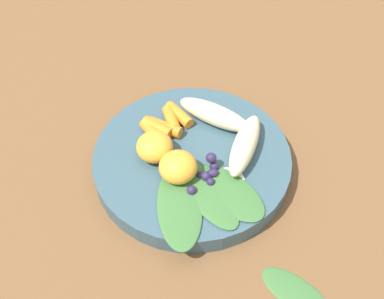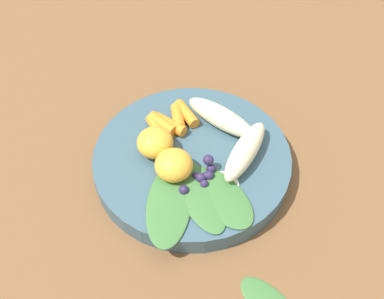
{
  "view_description": "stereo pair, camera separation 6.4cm",
  "coord_description": "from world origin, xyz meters",
  "px_view_note": "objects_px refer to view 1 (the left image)",
  "views": [
    {
      "loc": [
        0.4,
        -0.11,
        0.52
      ],
      "look_at": [
        0.0,
        0.0,
        0.04
      ],
      "focal_mm": 42.64,
      "sensor_mm": 36.0,
      "label": 1
    },
    {
      "loc": [
        0.42,
        -0.05,
        0.52
      ],
      "look_at": [
        0.0,
        0.0,
        0.04
      ],
      "focal_mm": 42.64,
      "sensor_mm": 36.0,
      "label": 2
    }
  ],
  "objects_px": {
    "orange_segment_near": "(178,167)",
    "kale_leaf_stray": "(296,292)",
    "banana_peeled_left": "(214,115)",
    "banana_peeled_right": "(245,145)",
    "bowl": "(192,161)"
  },
  "relations": [
    {
      "from": "bowl",
      "to": "orange_segment_near",
      "type": "xyz_separation_m",
      "value": [
        0.03,
        -0.03,
        0.03
      ]
    },
    {
      "from": "banana_peeled_right",
      "to": "banana_peeled_left",
      "type": "bearing_deg",
      "value": 53.71
    },
    {
      "from": "banana_peeled_right",
      "to": "orange_segment_near",
      "type": "height_order",
      "value": "orange_segment_near"
    },
    {
      "from": "kale_leaf_stray",
      "to": "banana_peeled_left",
      "type": "bearing_deg",
      "value": 148.7
    },
    {
      "from": "orange_segment_near",
      "to": "kale_leaf_stray",
      "type": "bearing_deg",
      "value": 27.66
    },
    {
      "from": "bowl",
      "to": "banana_peeled_left",
      "type": "xyz_separation_m",
      "value": [
        -0.05,
        0.05,
        0.03
      ]
    },
    {
      "from": "orange_segment_near",
      "to": "kale_leaf_stray",
      "type": "distance_m",
      "value": 0.21
    },
    {
      "from": "banana_peeled_left",
      "to": "kale_leaf_stray",
      "type": "bearing_deg",
      "value": 140.22
    },
    {
      "from": "bowl",
      "to": "banana_peeled_right",
      "type": "bearing_deg",
      "value": 77.5
    },
    {
      "from": "bowl",
      "to": "kale_leaf_stray",
      "type": "distance_m",
      "value": 0.23
    },
    {
      "from": "banana_peeled_left",
      "to": "orange_segment_near",
      "type": "xyz_separation_m",
      "value": [
        0.09,
        -0.08,
        0.0
      ]
    },
    {
      "from": "banana_peeled_right",
      "to": "orange_segment_near",
      "type": "distance_m",
      "value": 0.1
    },
    {
      "from": "banana_peeled_left",
      "to": "orange_segment_near",
      "type": "relative_size",
      "value": 2.27
    },
    {
      "from": "bowl",
      "to": "banana_peeled_left",
      "type": "bearing_deg",
      "value": 137.11
    },
    {
      "from": "banana_peeled_left",
      "to": "banana_peeled_right",
      "type": "distance_m",
      "value": 0.07
    }
  ]
}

